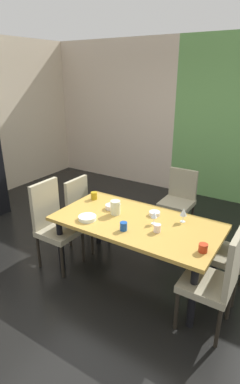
{
  "coord_description": "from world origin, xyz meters",
  "views": [
    {
      "loc": [
        2.14,
        -2.65,
        2.24
      ],
      "look_at": [
        0.29,
        0.26,
        0.85
      ],
      "focal_mm": 28.0,
      "sensor_mm": 36.0,
      "label": 1
    }
  ],
  "objects_px": {
    "cup_right": "(94,196)",
    "cup_south": "(157,228)",
    "serving_bowl_east": "(87,218)",
    "cup_rear": "(124,226)",
    "chair_right_far": "(233,249)",
    "wine_glass_west": "(184,212)",
    "chair_right_near": "(217,278)",
    "chair_left_near": "(53,221)",
    "pitcher_near_shelf": "(115,207)",
    "chair_head_far": "(179,198)",
    "cup_front": "(203,248)",
    "wine_glass_near_window": "(154,215)",
    "dining_table": "(136,227)",
    "serving_bowl_corner": "(155,213)",
    "chair_left_far": "(84,208)",
    "serving_bowl_north": "(111,207)"
  },
  "relations": [
    {
      "from": "chair_right_near",
      "to": "pitcher_near_shelf",
      "type": "relative_size",
      "value": 6.44
    },
    {
      "from": "cup_rear",
      "to": "serving_bowl_east",
      "type": "bearing_deg",
      "value": -178.37
    },
    {
      "from": "serving_bowl_north",
      "to": "cup_rear",
      "type": "bearing_deg",
      "value": -42.4
    },
    {
      "from": "chair_right_far",
      "to": "chair_right_near",
      "type": "height_order",
      "value": "chair_right_near"
    },
    {
      "from": "chair_left_near",
      "to": "pitcher_near_shelf",
      "type": "relative_size",
      "value": 6.52
    },
    {
      "from": "serving_bowl_north",
      "to": "serving_bowl_corner",
      "type": "xyz_separation_m",
      "value": [
        0.51,
        0.12,
        -0.0
      ]
    },
    {
      "from": "chair_head_far",
      "to": "wine_glass_near_window",
      "type": "distance_m",
      "value": 1.31
    },
    {
      "from": "chair_left_near",
      "to": "dining_table",
      "type": "bearing_deg",
      "value": 106.24
    },
    {
      "from": "chair_right_near",
      "to": "chair_head_far",
      "type": "bearing_deg",
      "value": 32.2
    },
    {
      "from": "serving_bowl_east",
      "to": "pitcher_near_shelf",
      "type": "xyz_separation_m",
      "value": [
        0.18,
        0.29,
        0.06
      ]
    },
    {
      "from": "wine_glass_near_window",
      "to": "cup_front",
      "type": "relative_size",
      "value": 1.63
    },
    {
      "from": "chair_right_near",
      "to": "cup_rear",
      "type": "height_order",
      "value": "chair_right_near"
    },
    {
      "from": "pitcher_near_shelf",
      "to": "serving_bowl_corner",
      "type": "bearing_deg",
      "value": 28.25
    },
    {
      "from": "cup_south",
      "to": "serving_bowl_east",
      "type": "bearing_deg",
      "value": -167.42
    },
    {
      "from": "wine_glass_west",
      "to": "serving_bowl_north",
      "type": "height_order",
      "value": "wine_glass_west"
    },
    {
      "from": "wine_glass_near_window",
      "to": "cup_rear",
      "type": "distance_m",
      "value": 0.36
    },
    {
      "from": "chair_head_far",
      "to": "serving_bowl_east",
      "type": "bearing_deg",
      "value": 74.02
    },
    {
      "from": "wine_glass_west",
      "to": "serving_bowl_east",
      "type": "xyz_separation_m",
      "value": [
        -0.9,
        -0.52,
        -0.09
      ]
    },
    {
      "from": "chair_right_far",
      "to": "cup_front",
      "type": "bearing_deg",
      "value": 160.57
    },
    {
      "from": "dining_table",
      "to": "wine_glass_west",
      "type": "xyz_separation_m",
      "value": [
        0.43,
        0.25,
        0.19
      ]
    },
    {
      "from": "chair_head_far",
      "to": "cup_front",
      "type": "distance_m",
      "value": 1.73
    },
    {
      "from": "chair_left_far",
      "to": "pitcher_near_shelf",
      "type": "bearing_deg",
      "value": 68.66
    },
    {
      "from": "chair_head_far",
      "to": "serving_bowl_corner",
      "type": "xyz_separation_m",
      "value": [
        0.13,
        -1.07,
        0.22
      ]
    },
    {
      "from": "chair_right_far",
      "to": "wine_glass_near_window",
      "type": "relative_size",
      "value": 7.41
    },
    {
      "from": "chair_left_far",
      "to": "serving_bowl_corner",
      "type": "relative_size",
      "value": 7.37
    },
    {
      "from": "chair_left_near",
      "to": "cup_rear",
      "type": "relative_size",
      "value": 11.78
    },
    {
      "from": "chair_left_far",
      "to": "cup_south",
      "type": "xyz_separation_m",
      "value": [
        1.26,
        -0.38,
        0.24
      ]
    },
    {
      "from": "chair_right_far",
      "to": "cup_front",
      "type": "height_order",
      "value": "chair_right_far"
    },
    {
      "from": "serving_bowl_east",
      "to": "cup_front",
      "type": "xyz_separation_m",
      "value": [
        1.27,
        0.06,
        0.02
      ]
    },
    {
      "from": "chair_right_far",
      "to": "chair_left_near",
      "type": "bearing_deg",
      "value": 106.28
    },
    {
      "from": "serving_bowl_east",
      "to": "cup_rear",
      "type": "distance_m",
      "value": 0.46
    },
    {
      "from": "cup_front",
      "to": "cup_rear",
      "type": "xyz_separation_m",
      "value": [
        -0.81,
        -0.05,
        0.01
      ]
    },
    {
      "from": "dining_table",
      "to": "pitcher_near_shelf",
      "type": "bearing_deg",
      "value": 175.96
    },
    {
      "from": "serving_bowl_east",
      "to": "chair_right_far",
      "type": "bearing_deg",
      "value": 20.83
    },
    {
      "from": "chair_right_far",
      "to": "wine_glass_west",
      "type": "height_order",
      "value": "chair_right_far"
    },
    {
      "from": "chair_left_near",
      "to": "chair_head_far",
      "type": "bearing_deg",
      "value": 148.92
    },
    {
      "from": "cup_right",
      "to": "serving_bowl_corner",
      "type": "bearing_deg",
      "value": -0.06
    },
    {
      "from": "chair_left_near",
      "to": "serving_bowl_corner",
      "type": "bearing_deg",
      "value": 115.5
    },
    {
      "from": "chair_right_far",
      "to": "serving_bowl_north",
      "type": "distance_m",
      "value": 1.41
    },
    {
      "from": "chair_head_far",
      "to": "chair_left_far",
      "type": "relative_size",
      "value": 1.01
    },
    {
      "from": "chair_left_near",
      "to": "chair_right_near",
      "type": "xyz_separation_m",
      "value": [
        1.96,
        0.0,
        -0.0
      ]
    },
    {
      "from": "wine_glass_near_window",
      "to": "serving_bowl_corner",
      "type": "height_order",
      "value": "wine_glass_near_window"
    },
    {
      "from": "chair_right_far",
      "to": "cup_front",
      "type": "relative_size",
      "value": 12.04
    },
    {
      "from": "chair_head_far",
      "to": "wine_glass_west",
      "type": "relative_size",
      "value": 5.86
    },
    {
      "from": "chair_left_far",
      "to": "chair_head_far",
      "type": "bearing_deg",
      "value": 137.12
    },
    {
      "from": "dining_table",
      "to": "cup_right",
      "type": "xyz_separation_m",
      "value": [
        -0.75,
        0.23,
        0.13
      ]
    },
    {
      "from": "serving_bowl_east",
      "to": "cup_right",
      "type": "relative_size",
      "value": 2.11
    },
    {
      "from": "cup_right",
      "to": "pitcher_near_shelf",
      "type": "relative_size",
      "value": 0.58
    },
    {
      "from": "cup_right",
      "to": "cup_south",
      "type": "bearing_deg",
      "value": -17.33
    },
    {
      "from": "chair_left_far",
      "to": "cup_rear",
      "type": "xyz_separation_m",
      "value": [
        0.96,
        -0.54,
        0.25
      ]
    }
  ]
}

